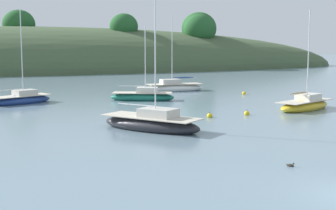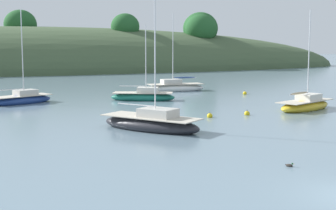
% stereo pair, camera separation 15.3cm
% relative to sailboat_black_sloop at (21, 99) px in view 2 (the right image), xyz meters
% --- Properties ---
extents(far_shoreline_hill, '(150.00, 36.00, 22.90)m').
position_rel_sailboat_black_sloop_xyz_m(far_shoreline_hill, '(9.31, 57.96, -0.23)').
color(far_shoreline_hill, '#425638').
rests_on(far_shoreline_hill, ground).
extents(sailboat_black_sloop, '(6.73, 4.65, 9.18)m').
position_rel_sailboat_black_sloop_xyz_m(sailboat_black_sloop, '(0.00, 0.00, 0.00)').
color(sailboat_black_sloop, navy).
rests_on(sailboat_black_sloop, ground).
extents(sailboat_blue_center, '(6.87, 4.83, 7.84)m').
position_rel_sailboat_black_sloop_xyz_m(sailboat_blue_center, '(11.85, -1.71, 0.00)').
color(sailboat_blue_center, '#196B56').
rests_on(sailboat_blue_center, ground).
extents(sailboat_navy_dinghy, '(7.36, 2.87, 9.60)m').
position_rel_sailboat_black_sloop_xyz_m(sailboat_navy_dinghy, '(18.64, 6.12, 0.04)').
color(sailboat_navy_dinghy, white).
rests_on(sailboat_navy_dinghy, ground).
extents(sailboat_orange_cutter, '(6.41, 7.58, 9.36)m').
position_rel_sailboat_black_sloop_xyz_m(sailboat_orange_cutter, '(6.72, -18.35, 0.05)').
color(sailboat_orange_cutter, '#232328').
rests_on(sailboat_orange_cutter, ground).
extents(sailboat_red_portside, '(7.11, 4.68, 8.91)m').
position_rel_sailboat_black_sloop_xyz_m(sailboat_red_portside, '(22.68, -13.87, 0.02)').
color(sailboat_red_portside, gold).
rests_on(sailboat_red_portside, ground).
extents(mooring_buoy_outer, '(0.44, 0.44, 0.54)m').
position_rel_sailboat_black_sloop_xyz_m(mooring_buoy_outer, '(12.86, -14.85, -0.27)').
color(mooring_buoy_outer, yellow).
rests_on(mooring_buoy_outer, ground).
extents(mooring_buoy_inner, '(0.44, 0.44, 0.54)m').
position_rel_sailboat_black_sloop_xyz_m(mooring_buoy_inner, '(16.25, -14.80, -0.27)').
color(mooring_buoy_inner, yellow).
rests_on(mooring_buoy_inner, ground).
extents(mooring_buoy_channel, '(0.44, 0.44, 0.54)m').
position_rel_sailboat_black_sloop_xyz_m(mooring_buoy_channel, '(24.44, -0.56, -0.27)').
color(mooring_buoy_channel, yellow).
rests_on(mooring_buoy_channel, ground).
extents(duck_trailing, '(0.34, 0.39, 0.24)m').
position_rel_sailboat_black_sloop_xyz_m(duck_trailing, '(9.40, -30.16, -0.34)').
color(duck_trailing, '#2D2823').
rests_on(duck_trailing, ground).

